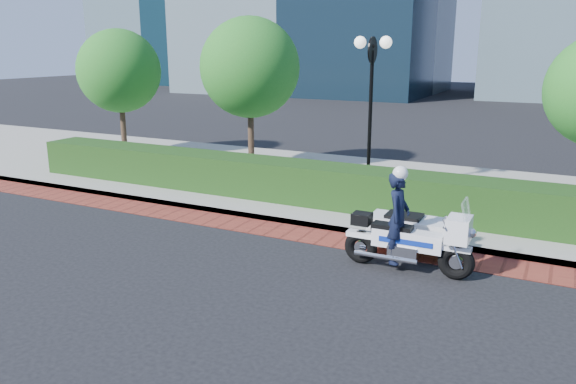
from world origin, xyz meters
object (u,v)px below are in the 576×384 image
at_px(lamppost, 371,90).
at_px(tree_b, 250,68).
at_px(tree_a, 119,71).
at_px(police_motorcycle, 407,230).

bearing_deg(lamppost, tree_b, 163.89).
distance_m(tree_a, tree_b, 5.50).
relative_size(tree_b, police_motorcycle, 1.98).
bearing_deg(police_motorcycle, tree_b, 139.79).
height_order(lamppost, tree_a, tree_a).
relative_size(tree_a, tree_b, 0.94).
relative_size(lamppost, tree_b, 0.86).
height_order(lamppost, police_motorcycle, lamppost).
xyz_separation_m(tree_a, police_motorcycle, (12.28, -5.68, -2.54)).
bearing_deg(lamppost, tree_a, 172.59).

